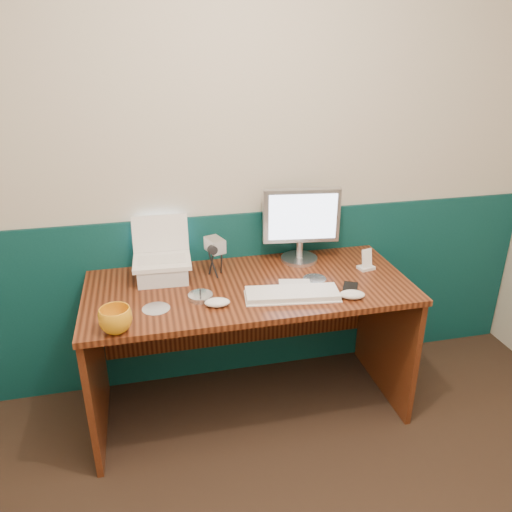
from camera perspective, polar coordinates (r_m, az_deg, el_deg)
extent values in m
cube|color=beige|center=(2.64, -1.91, 10.07)|extent=(3.50, 0.04, 2.50)
cube|color=#073133|center=(2.90, -1.66, -4.54)|extent=(3.48, 0.02, 1.00)
cube|color=black|center=(2.66, -0.73, -10.54)|extent=(1.60, 0.70, 0.75)
cube|color=silver|center=(2.55, -10.60, -1.73)|extent=(0.25, 0.22, 0.09)
cube|color=white|center=(2.36, 4.15, -4.42)|extent=(0.45, 0.20, 0.03)
ellipsoid|color=silver|center=(2.38, 10.94, -4.35)|extent=(0.13, 0.10, 0.04)
ellipsoid|color=white|center=(2.28, -4.45, -5.31)|extent=(0.12, 0.08, 0.04)
imported|color=orange|center=(2.15, -15.76, -7.05)|extent=(0.14, 0.14, 0.11)
cylinder|color=silver|center=(2.35, -6.36, -4.63)|extent=(0.12, 0.12, 0.02)
cylinder|color=silver|center=(2.31, -11.35, -5.91)|extent=(0.13, 0.13, 0.00)
cylinder|color=silver|center=(2.55, 6.73, -2.57)|extent=(0.12, 0.12, 0.00)
cylinder|color=black|center=(2.44, 5.98, -3.66)|extent=(0.13, 0.01, 0.01)
cube|color=silver|center=(2.48, 4.47, -3.20)|extent=(0.17, 0.13, 0.00)
cube|color=silver|center=(2.70, 12.46, -1.30)|extent=(0.09, 0.08, 0.02)
cube|color=white|center=(2.68, 12.56, -0.22)|extent=(0.06, 0.04, 0.10)
cube|color=black|center=(2.47, 10.72, -3.61)|extent=(0.11, 0.13, 0.01)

